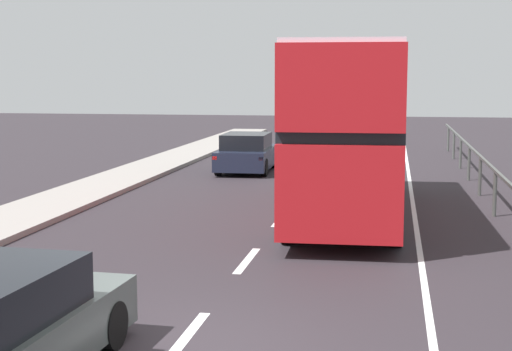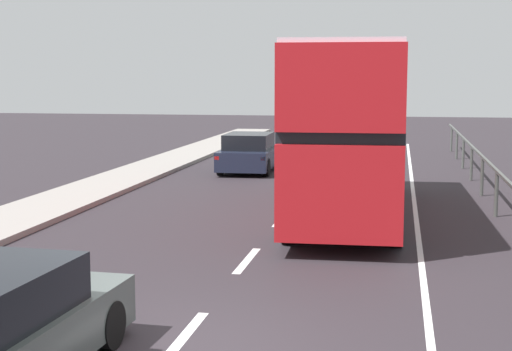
# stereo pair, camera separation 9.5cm
# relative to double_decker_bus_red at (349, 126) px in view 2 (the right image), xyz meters

# --- Properties ---
(lane_paint_markings) EXTENTS (3.46, 46.00, 0.01)m
(lane_paint_markings) POSITION_rel_double_decker_bus_red_xyz_m (0.46, -2.00, -2.29)
(lane_paint_markings) COLOR silver
(lane_paint_markings) RESTS_ON ground
(bridge_side_railing) EXTENTS (0.10, 42.00, 1.20)m
(bridge_side_railing) POSITION_rel_double_decker_bus_red_xyz_m (3.71, -1.32, -1.33)
(bridge_side_railing) COLOR #4A4E4A
(bridge_side_railing) RESTS_ON ground
(double_decker_bus_red) EXTENTS (2.77, 10.42, 4.28)m
(double_decker_bus_red) POSITION_rel_double_decker_bus_red_xyz_m (0.00, 0.00, 0.00)
(double_decker_bus_red) COLOR #B2161B
(double_decker_bus_red) RESTS_ON ground
(sedan_car_ahead) EXTENTS (1.95, 4.10, 1.44)m
(sedan_car_ahead) POSITION_rel_double_decker_bus_red_xyz_m (-4.23, 8.54, -1.60)
(sedan_car_ahead) COLOR #1B2133
(sedan_car_ahead) RESTS_ON ground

